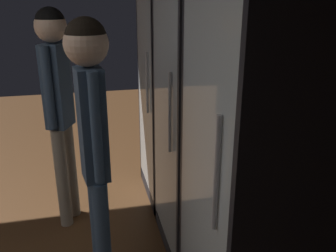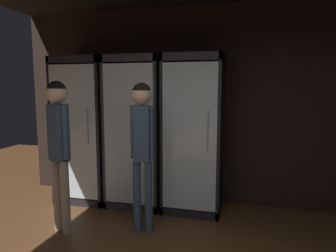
# 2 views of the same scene
# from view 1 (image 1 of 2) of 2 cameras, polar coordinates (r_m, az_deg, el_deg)

# --- Properties ---
(cooler_far_left) EXTENTS (0.76, 0.68, 2.09)m
(cooler_far_left) POSITION_cam_1_polar(r_m,az_deg,el_deg) (3.26, 2.83, 5.87)
(cooler_far_left) COLOR black
(cooler_far_left) RESTS_ON ground
(cooler_left) EXTENTS (0.76, 0.68, 2.09)m
(cooler_left) POSITION_cam_1_polar(r_m,az_deg,el_deg) (2.53, 7.72, 1.33)
(cooler_left) COLOR #2B2B30
(cooler_left) RESTS_ON ground
(cooler_center) EXTENTS (0.76, 0.68, 2.09)m
(cooler_center) POSITION_cam_1_polar(r_m,az_deg,el_deg) (1.85, 16.42, -6.44)
(cooler_center) COLOR black
(cooler_center) RESTS_ON ground
(shopper_near) EXTENTS (0.31, 0.23, 1.74)m
(shopper_near) POSITION_cam_1_polar(r_m,az_deg,el_deg) (2.88, -16.99, 5.05)
(shopper_near) COLOR gray
(shopper_near) RESTS_ON ground
(shopper_far) EXTENTS (0.26, 0.23, 1.72)m
(shopper_far) POSITION_cam_1_polar(r_m,az_deg,el_deg) (2.00, -11.80, -0.31)
(shopper_far) COLOR #384C66
(shopper_far) RESTS_ON ground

